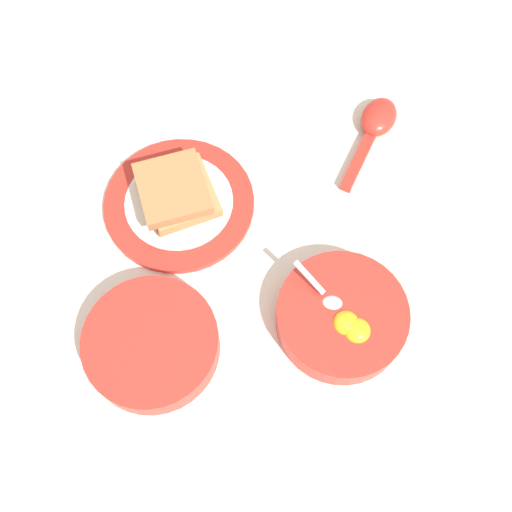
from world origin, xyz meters
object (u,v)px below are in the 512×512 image
toast_sandwich (176,192)px  congee_bowl (152,343)px  toast_plate (179,203)px  soup_spoon (375,124)px  egg_bowl (342,317)px

toast_sandwich → congee_bowl: size_ratio=0.82×
toast_plate → soup_spoon: 0.32m
toast_plate → soup_spoon: soup_spoon is taller
toast_sandwich → soup_spoon: 0.32m
soup_spoon → congee_bowl: 0.47m
egg_bowl → toast_plate: egg_bowl is taller
toast_plate → congee_bowl: bearing=-88.4°
toast_sandwich → congee_bowl: (0.01, -0.21, -0.01)m
toast_sandwich → soup_spoon: bearing=31.7°
egg_bowl → toast_plate: (-0.24, 0.15, -0.02)m
egg_bowl → congee_bowl: 0.25m
egg_bowl → congee_bowl: size_ratio=0.99×
egg_bowl → soup_spoon: 0.32m
soup_spoon → congee_bowl: congee_bowl is taller
soup_spoon → toast_sandwich: bearing=-148.3°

